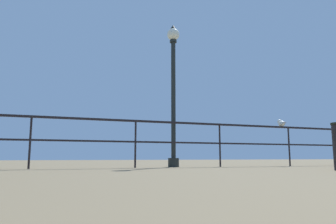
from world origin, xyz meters
TOP-DOWN VIEW (x-y plane):
  - pier_railing at (0.00, 9.18)m, footprint 20.17×0.05m
  - lamppost_center at (-0.07, 9.42)m, footprint 0.32×0.32m
  - seagull_on_rail at (3.14, 9.21)m, footprint 0.25×0.44m

SIDE VIEW (x-z plane):
  - pier_railing at x=0.00m, z-range 0.27..1.37m
  - seagull_on_rail at x=3.14m, z-range 1.09..1.31m
  - lamppost_center at x=-0.07m, z-range 0.29..3.99m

